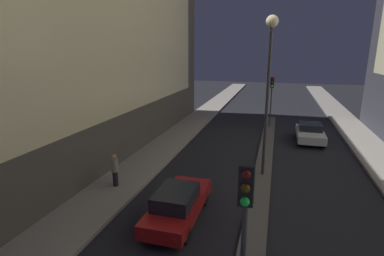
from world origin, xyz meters
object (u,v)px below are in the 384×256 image
(traffic_light_near, at_px, (245,217))
(street_lamp, at_px, (270,61))
(pedestrian_on_left_sidewalk, at_px, (115,169))
(traffic_light_mid, at_px, (272,91))
(car_left_lane, at_px, (178,204))
(car_right_lane, at_px, (310,133))

(traffic_light_near, distance_m, street_lamp, 10.66)
(traffic_light_near, height_order, pedestrian_on_left_sidewalk, traffic_light_near)
(traffic_light_near, height_order, traffic_light_mid, same)
(traffic_light_near, relative_size, pedestrian_on_left_sidewalk, 2.63)
(traffic_light_near, bearing_deg, traffic_light_mid, 90.00)
(traffic_light_mid, height_order, car_left_lane, traffic_light_mid)
(car_right_lane, bearing_deg, traffic_light_near, -99.84)
(car_left_lane, xyz_separation_m, pedestrian_on_left_sidewalk, (-3.97, 1.88, 0.33))
(traffic_light_mid, relative_size, pedestrian_on_left_sidewalk, 2.63)
(car_left_lane, bearing_deg, car_right_lane, 64.85)
(traffic_light_mid, bearing_deg, car_right_lane, -46.95)
(street_lamp, bearing_deg, car_left_lane, -119.41)
(traffic_light_mid, height_order, pedestrian_on_left_sidewalk, traffic_light_mid)
(car_left_lane, relative_size, car_right_lane, 1.11)
(street_lamp, bearing_deg, pedestrian_on_left_sidewalk, -152.67)
(car_left_lane, bearing_deg, pedestrian_on_left_sidewalk, 154.67)
(traffic_light_near, xyz_separation_m, street_lamp, (0.00, 10.25, 2.93))
(car_right_lane, distance_m, pedestrian_on_left_sidewalk, 15.34)
(traffic_light_mid, height_order, car_right_lane, traffic_light_mid)
(street_lamp, height_order, pedestrian_on_left_sidewalk, street_lamp)
(traffic_light_near, relative_size, traffic_light_mid, 1.00)
(car_left_lane, xyz_separation_m, car_right_lane, (6.25, 13.31, -0.03))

